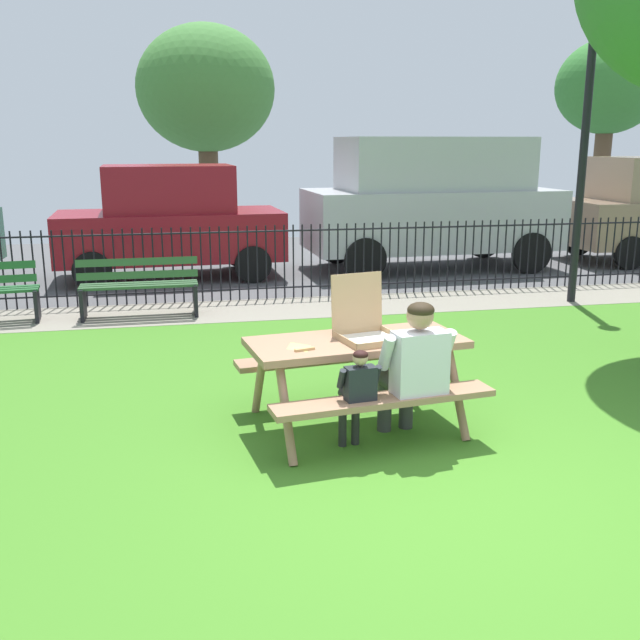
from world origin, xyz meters
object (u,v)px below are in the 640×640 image
at_px(park_bench_center, 139,288).
at_px(parked_car_center, 432,200).
at_px(picnic_table_foreground, 356,359).
at_px(parked_car_left, 170,221).
at_px(adult_at_table, 414,366).
at_px(far_tree_center, 608,89).
at_px(pizza_box_open, 364,324).
at_px(child_at_table, 357,390).
at_px(far_tree_midleft, 206,90).
at_px(pizza_slice_on_table, 300,347).
at_px(lamp_post_walkway, 586,118).

xyz_separation_m(park_bench_center, parked_car_center, (5.32, 2.99, 0.89)).
distance_m(picnic_table_foreground, parked_car_left, 7.58).
bearing_deg(parked_car_left, adult_at_table, -76.77).
bearing_deg(adult_at_table, far_tree_center, 53.64).
xyz_separation_m(pizza_box_open, adult_at_table, (0.28, -0.49, -0.24)).
relative_size(pizza_box_open, child_at_table, 0.69).
bearing_deg(parked_car_left, picnic_table_foreground, -78.55).
height_order(adult_at_table, far_tree_midleft, far_tree_midleft).
relative_size(child_at_table, park_bench_center, 0.53).
xyz_separation_m(adult_at_table, parked_car_left, (-1.85, 7.87, 0.35)).
relative_size(pizza_box_open, far_tree_midleft, 0.11).
height_order(pizza_slice_on_table, parked_car_center, parked_car_center).
xyz_separation_m(lamp_post_walkway, far_tree_midleft, (-4.91, 9.98, 0.97)).
bearing_deg(parked_car_center, lamp_post_walkway, -71.33).
bearing_deg(picnic_table_foreground, lamp_post_walkway, 43.01).
bearing_deg(parked_car_center, picnic_table_foreground, -114.37).
bearing_deg(pizza_slice_on_table, lamp_post_walkway, 41.02).
bearing_deg(parked_car_center, far_tree_center, 40.98).
distance_m(parked_car_left, parked_car_center, 4.87).
bearing_deg(park_bench_center, parked_car_left, 81.29).
xyz_separation_m(pizza_slice_on_table, parked_car_center, (3.87, 7.58, 0.53)).
distance_m(pizza_box_open, far_tree_center, 18.15).
height_order(pizza_box_open, lamp_post_walkway, lamp_post_walkway).
relative_size(lamp_post_walkway, parked_car_left, 1.13).
xyz_separation_m(lamp_post_walkway, far_tree_center, (6.64, 9.98, 1.15)).
bearing_deg(pizza_box_open, park_bench_center, 114.81).
height_order(lamp_post_walkway, far_tree_midleft, far_tree_midleft).
relative_size(pizza_box_open, parked_car_center, 0.12).
relative_size(park_bench_center, far_tree_midleft, 0.30).
bearing_deg(parked_car_center, child_at_table, -113.68).
xyz_separation_m(adult_at_table, park_bench_center, (-2.31, 4.89, -0.24)).
distance_m(parked_car_left, far_tree_midleft, 7.31).
height_order(adult_at_table, parked_car_left, parked_car_left).
height_order(pizza_box_open, park_bench_center, pizza_box_open).
xyz_separation_m(parked_car_center, far_tree_center, (7.74, 6.73, 2.55)).
xyz_separation_m(child_at_table, park_bench_center, (-1.82, 4.98, -0.10)).
bearing_deg(lamp_post_walkway, parked_car_center, 108.67).
bearing_deg(picnic_table_foreground, park_bench_center, 113.87).
bearing_deg(picnic_table_foreground, pizza_box_open, 20.88).
height_order(pizza_box_open, parked_car_center, parked_car_center).
bearing_deg(pizza_slice_on_table, parked_car_left, 97.46).
xyz_separation_m(far_tree_midleft, far_tree_center, (11.55, -0.00, 0.19)).
bearing_deg(lamp_post_walkway, parked_car_left, 151.36).
height_order(picnic_table_foreground, far_tree_center, far_tree_center).
height_order(lamp_post_walkway, parked_car_center, lamp_post_walkway).
bearing_deg(far_tree_center, park_bench_center, -143.36).
distance_m(park_bench_center, parked_car_center, 6.16).
distance_m(pizza_slice_on_table, lamp_post_walkway, 6.86).
bearing_deg(far_tree_center, lamp_post_walkway, -123.64).
bearing_deg(parked_car_center, far_tree_midleft, 119.53).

